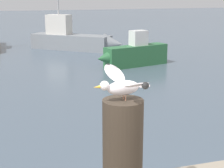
% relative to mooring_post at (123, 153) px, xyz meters
% --- Properties ---
extents(mooring_post, '(0.28, 0.28, 0.77)m').
position_rel_mooring_post_xyz_m(mooring_post, '(0.00, 0.00, 0.00)').
color(mooring_post, '#382D23').
rests_on(mooring_post, harbor_quay).
extents(seagull, '(0.39, 0.64, 0.20)m').
position_rel_mooring_post_xyz_m(seagull, '(-0.00, -0.00, 0.50)').
color(seagull, tan).
rests_on(seagull, mooring_post).
extents(boat_green, '(3.35, 1.46, 1.48)m').
position_rel_mooring_post_xyz_m(boat_green, '(4.52, 11.72, -1.44)').
color(boat_green, '#2D6B3D').
rests_on(boat_green, ground_plane).
extents(boat_grey, '(4.65, 4.11, 3.90)m').
position_rel_mooring_post_xyz_m(boat_grey, '(3.13, 16.79, -1.39)').
color(boat_grey, gray).
rests_on(boat_grey, ground_plane).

